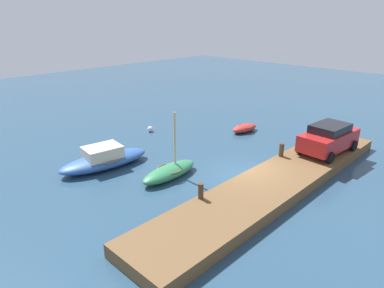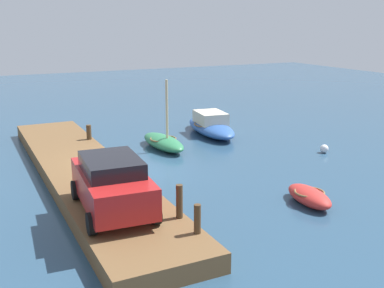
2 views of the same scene
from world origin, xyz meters
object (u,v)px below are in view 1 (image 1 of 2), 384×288
mooring_post_mid_west (281,150)px  marker_buoy (150,129)px  dinghy_red (244,128)px  mooring_post_east (321,130)px  rowboat_green (170,171)px  motorboat_blue (104,159)px  mooring_post_west (201,191)px  mooring_post_mid_east (313,132)px  parked_car (329,138)px

mooring_post_mid_west → marker_buoy: bearing=97.3°
dinghy_red → mooring_post_east: bearing=-67.2°
rowboat_green → mooring_post_mid_west: rowboat_green is taller
motorboat_blue → mooring_post_west: bearing=-78.8°
mooring_post_mid_east → rowboat_green: bearing=159.8°
mooring_post_mid_west → mooring_post_mid_east: size_ratio=0.75×
parked_car → rowboat_green: bearing=151.8°
rowboat_green → marker_buoy: 8.03m
dinghy_red → parked_car: (-1.12, -6.81, 1.20)m
parked_car → mooring_post_west: bearing=174.3°
mooring_post_mid_west → parked_car: bearing=-33.1°
rowboat_green → parked_car: 9.59m
dinghy_red → mooring_post_east: 5.44m
mooring_post_west → mooring_post_east: size_ratio=0.86×
motorboat_blue → dinghy_red: 11.06m
motorboat_blue → mooring_post_east: 14.26m
mooring_post_mid_west → parked_car: 3.01m
motorboat_blue → rowboat_green: (1.71, -3.69, -0.15)m
motorboat_blue → rowboat_green: bearing=-57.5°
mooring_post_east → rowboat_green: bearing=161.9°
mooring_post_mid_east → mooring_post_east: 1.18m
motorboat_blue → mooring_post_east: (12.33, -7.15, 0.50)m
mooring_post_mid_east → marker_buoy: size_ratio=2.49×
rowboat_green → mooring_post_east: 11.19m
parked_car → marker_buoy: (-3.80, 11.91, -1.29)m
mooring_post_mid_east → marker_buoy: bearing=116.8°
rowboat_green → dinghy_red: bearing=7.5°
mooring_post_east → parked_car: size_ratio=0.20×
dinghy_red → marker_buoy: (-4.92, 5.09, -0.09)m
motorboat_blue → mooring_post_west: 7.18m
rowboat_green → mooring_post_mid_west: (5.56, -3.47, 0.62)m
motorboat_blue → rowboat_green: rowboat_green is taller
mooring_post_mid_west → mooring_post_mid_east: mooring_post_mid_east is taller
dinghy_red → marker_buoy: dinghy_red is taller
dinghy_red → mooring_post_west: 11.67m
rowboat_green → mooring_post_mid_west: size_ratio=4.87×
parked_car → mooring_post_mid_west: bearing=151.0°
mooring_post_mid_east → mooring_post_east: size_ratio=1.23×
motorboat_blue → dinghy_red: (10.88, -1.96, -0.21)m
mooring_post_mid_east → mooring_post_east: mooring_post_mid_east is taller
mooring_post_mid_west → marker_buoy: (-1.31, 10.28, -0.77)m
motorboat_blue → marker_buoy: 6.74m
marker_buoy → dinghy_red: bearing=-46.0°
parked_car → marker_buoy: 12.56m
dinghy_red → rowboat_green: bearing=-162.1°
mooring_post_east → mooring_post_west: bearing=180.0°
dinghy_red → mooring_post_west: mooring_post_west is taller
rowboat_green → parked_car: bearing=-35.5°
motorboat_blue → parked_car: 13.16m
dinghy_red → marker_buoy: size_ratio=5.71×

